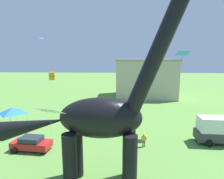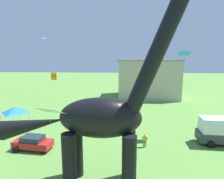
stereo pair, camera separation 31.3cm
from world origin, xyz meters
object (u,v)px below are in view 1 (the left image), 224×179
at_px(parked_box_truck, 220,130).
at_px(festival_canopy_tent, 13,110).
at_px(parked_sedan_left, 31,143).
at_px(kite_near_high, 50,111).
at_px(kite_trailing, 52,76).
at_px(dinosaur_sculpture, 100,118).
at_px(person_near_flyer, 144,139).
at_px(kite_drifting, 41,38).
at_px(kite_apex, 183,53).

relative_size(parked_box_truck, festival_canopy_tent, 1.81).
bearing_deg(parked_sedan_left, kite_near_high, -48.03).
xyz_separation_m(parked_box_truck, kite_trailing, (-22.17, 5.79, 5.75)).
relative_size(dinosaur_sculpture, kite_near_high, 6.88).
relative_size(person_near_flyer, kite_drifting, 2.10).
height_order(dinosaur_sculpture, kite_trailing, dinosaur_sculpture).
relative_size(festival_canopy_tent, kite_apex, 1.57).
relative_size(parked_sedan_left, kite_apex, 2.18).
height_order(person_near_flyer, kite_apex, kite_apex).
xyz_separation_m(dinosaur_sculpture, person_near_flyer, (4.25, 6.61, -4.62)).
bearing_deg(parked_box_truck, kite_drifting, 163.19).
height_order(person_near_flyer, kite_near_high, kite_near_high).
xyz_separation_m(kite_apex, kite_drifting, (-20.55, 6.20, 2.59)).
bearing_deg(person_near_flyer, kite_apex, 30.53).
bearing_deg(person_near_flyer, kite_near_high, -138.00).
bearing_deg(parked_sedan_left, festival_canopy_tent, 137.60).
distance_m(parked_sedan_left, parked_box_truck, 21.76).
xyz_separation_m(parked_box_truck, kite_drifting, (-24.65, 8.67, 11.58)).
distance_m(dinosaur_sculpture, parked_sedan_left, 10.83).
distance_m(person_near_flyer, kite_trailing, 16.26).
bearing_deg(kite_drifting, person_near_flyer, -32.84).
relative_size(festival_canopy_tent, kite_trailing, 2.76).
bearing_deg(parked_box_truck, person_near_flyer, -168.80).
bearing_deg(dinosaur_sculpture, person_near_flyer, 76.80).
height_order(dinosaur_sculpture, festival_canopy_tent, dinosaur_sculpture).
distance_m(festival_canopy_tent, kite_trailing, 7.47).
xyz_separation_m(parked_sedan_left, kite_apex, (17.45, 5.29, 9.83)).
bearing_deg(dinosaur_sculpture, parked_sedan_left, 167.39).
relative_size(kite_trailing, kite_drifting, 1.53).
bearing_deg(parked_box_truck, dinosaur_sculpture, -146.49).
bearing_deg(dinosaur_sculpture, kite_trailing, 142.21).
height_order(dinosaur_sculpture, kite_near_high, dinosaur_sculpture).
height_order(parked_sedan_left, festival_canopy_tent, festival_canopy_tent).
bearing_deg(kite_near_high, dinosaur_sculpture, 31.28).
height_order(parked_box_truck, kite_drifting, kite_drifting).
distance_m(parked_box_truck, kite_near_high, 19.75).
bearing_deg(festival_canopy_tent, person_near_flyer, -15.64).
height_order(kite_trailing, kite_drifting, kite_drifting).
xyz_separation_m(dinosaur_sculpture, kite_drifting, (-11.33, 16.66, 7.66)).
height_order(dinosaur_sculpture, parked_sedan_left, dinosaur_sculpture).
xyz_separation_m(kite_apex, kite_trailing, (-18.06, 3.32, -3.24)).
relative_size(parked_box_truck, kite_drifting, 7.63).
distance_m(person_near_flyer, kite_drifting, 22.23).
height_order(kite_apex, kite_near_high, kite_apex).
xyz_separation_m(festival_canopy_tent, kite_trailing, (5.31, 2.02, 4.85)).
xyz_separation_m(kite_apex, kite_near_high, (-12.28, -12.32, -4.06)).
relative_size(parked_box_truck, kite_near_high, 2.54).
relative_size(dinosaur_sculpture, parked_box_truck, 2.71).
height_order(dinosaur_sculpture, parked_box_truck, dinosaur_sculpture).
bearing_deg(kite_trailing, kite_drifting, 130.75).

